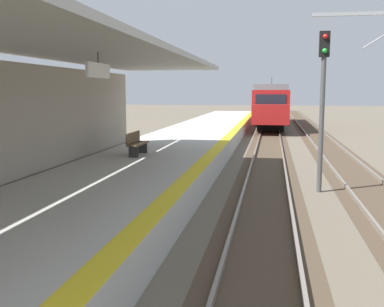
% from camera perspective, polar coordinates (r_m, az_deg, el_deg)
% --- Properties ---
extents(station_platform, '(5.00, 80.00, 0.91)m').
position_cam_1_polar(station_platform, '(17.44, -5.23, -1.69)').
color(station_platform, '#B7B5AD').
rests_on(station_platform, ground).
extents(track_pair_nearest_platform, '(2.34, 120.00, 0.16)m').
position_cam_1_polar(track_pair_nearest_platform, '(20.85, 9.49, -1.32)').
color(track_pair_nearest_platform, '#4C3D2D').
rests_on(track_pair_nearest_platform, ground).
extents(track_pair_middle, '(2.34, 120.00, 0.16)m').
position_cam_1_polar(track_pair_middle, '(21.11, 18.76, -1.52)').
color(track_pair_middle, '#4C3D2D').
rests_on(track_pair_middle, ground).
extents(approaching_train, '(2.93, 19.60, 4.76)m').
position_cam_1_polar(approaching_train, '(44.14, 9.88, 6.20)').
color(approaching_train, maroon).
rests_on(approaching_train, ground).
extents(rail_signal_post, '(0.32, 0.34, 5.20)m').
position_cam_1_polar(rail_signal_post, '(15.37, 16.03, 7.05)').
color(rail_signal_post, '#4C4C4C').
rests_on(rail_signal_post, ground).
extents(platform_bench, '(0.45, 1.60, 0.88)m').
position_cam_1_polar(platform_bench, '(17.42, -6.98, 1.35)').
color(platform_bench, brown).
rests_on(platform_bench, station_platform).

